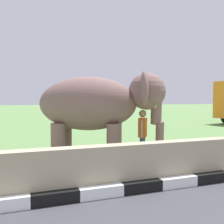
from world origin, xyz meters
TOP-DOWN VIEW (x-y plane):
  - barrier_parapet at (2.00, 4.55)m, footprint 28.00×0.36m
  - elephant at (3.64, 7.16)m, footprint 4.04×3.20m
  - person_handler at (4.86, 6.55)m, footprint 0.44×0.61m

SIDE VIEW (x-z plane):
  - barrier_parapet at x=2.00m, z-range 0.00..1.00m
  - person_handler at x=4.86m, z-range 0.10..1.75m
  - elephant at x=3.64m, z-range 0.41..3.22m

